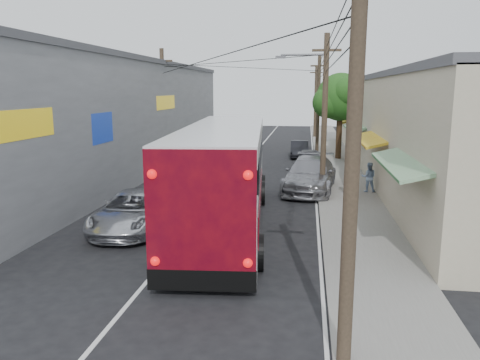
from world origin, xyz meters
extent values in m
plane|color=black|center=(0.00, 0.00, 0.00)|extent=(120.00, 120.00, 0.00)
cube|color=slate|center=(6.50, 20.00, 0.06)|extent=(3.00, 80.00, 0.12)
cube|color=beige|center=(11.00, 22.00, 3.00)|extent=(6.00, 40.00, 6.00)
cube|color=#4C4C51|center=(11.00, 22.00, 6.10)|extent=(6.20, 40.00, 0.30)
cube|color=#186F26|center=(7.70, 6.00, 2.90)|extent=(1.39, 6.00, 0.46)
cube|color=#BF7416|center=(7.70, 14.00, 2.90)|extent=(1.39, 6.00, 0.46)
cube|color=#186F26|center=(7.70, 22.00, 2.90)|extent=(1.39, 6.00, 0.46)
cube|color=#BF7416|center=(7.70, 30.00, 2.90)|extent=(1.39, 6.00, 0.46)
cube|color=#186F26|center=(7.70, 38.00, 2.90)|extent=(1.39, 6.00, 0.46)
cube|color=gray|center=(-8.50, 18.00, 3.50)|extent=(7.00, 36.00, 7.00)
cube|color=#4C4C51|center=(-8.50, 18.00, 7.10)|extent=(7.20, 36.00, 0.30)
cube|color=yellow|center=(-5.05, 4.00, 4.20)|extent=(0.12, 3.50, 1.00)
cube|color=#1433A5|center=(-5.05, 10.00, 3.60)|extent=(0.12, 2.20, 1.40)
cube|color=yellow|center=(-5.05, 20.00, 4.50)|extent=(0.12, 4.00, 0.90)
cylinder|color=#473828|center=(5.20, -2.00, 4.00)|extent=(0.28, 0.28, 8.00)
cylinder|color=#473828|center=(5.20, 13.00, 4.00)|extent=(0.28, 0.28, 8.00)
cube|color=#473828|center=(5.20, 13.00, 7.20)|extent=(1.40, 0.12, 0.12)
cylinder|color=#473828|center=(5.20, 28.00, 4.00)|extent=(0.28, 0.28, 8.00)
cube|color=#473828|center=(5.20, 28.00, 7.20)|extent=(1.40, 0.12, 0.12)
cylinder|color=#473828|center=(5.20, 43.00, 4.00)|extent=(0.28, 0.28, 8.00)
cube|color=#473828|center=(5.20, 43.00, 7.20)|extent=(1.40, 0.12, 0.12)
cylinder|color=#473828|center=(-5.20, 20.00, 4.00)|extent=(0.28, 0.28, 8.00)
cube|color=#473828|center=(-5.20, 20.00, 7.20)|extent=(1.40, 0.12, 0.12)
cylinder|color=#59595E|center=(4.10, 13.00, 7.00)|extent=(2.20, 0.10, 0.10)
cube|color=#59595E|center=(3.00, 13.00, 6.90)|extent=(0.50, 0.18, 0.12)
cylinder|color=#3F2B19|center=(6.80, 26.00, 2.00)|extent=(0.44, 0.44, 4.00)
sphere|color=#194412|center=(6.80, 26.00, 4.80)|extent=(3.60, 3.60, 3.60)
sphere|color=#194412|center=(7.80, 26.60, 4.20)|extent=(2.60, 2.60, 2.60)
sphere|color=#194412|center=(5.90, 25.60, 4.40)|extent=(2.40, 2.40, 2.40)
sphere|color=#194412|center=(7.20, 25.00, 5.20)|extent=(2.20, 2.20, 2.20)
sphere|color=#194412|center=(6.50, 26.90, 5.00)|extent=(2.00, 2.00, 2.00)
cube|color=silver|center=(1.20, 7.33, 1.30)|extent=(3.99, 13.79, 2.15)
cube|color=black|center=(1.15, 7.90, 2.89)|extent=(3.82, 11.54, 1.13)
cube|color=silver|center=(1.20, 7.33, 3.68)|extent=(3.99, 13.79, 0.57)
cube|color=maroon|center=(1.79, 0.54, 2.27)|extent=(2.81, 0.33, 3.29)
cube|color=black|center=(1.79, 0.54, 0.51)|extent=(2.83, 0.36, 0.57)
sphere|color=red|center=(0.60, 0.40, 1.02)|extent=(0.25, 0.25, 0.25)
sphere|color=red|center=(2.97, 0.60, 1.02)|extent=(0.25, 0.25, 0.25)
sphere|color=red|center=(0.60, 0.40, 3.29)|extent=(0.25, 0.25, 0.25)
sphere|color=red|center=(2.97, 0.60, 3.29)|extent=(0.25, 0.25, 0.25)
cylinder|color=black|center=(0.20, 2.47, 0.57)|extent=(0.44, 1.16, 1.13)
cylinder|color=black|center=(3.02, 2.71, 0.57)|extent=(0.44, 1.16, 1.13)
cylinder|color=black|center=(-0.50, 10.60, 0.57)|extent=(0.44, 1.16, 1.13)
cylinder|color=black|center=(2.32, 10.84, 0.57)|extent=(0.44, 1.16, 1.13)
cylinder|color=black|center=(-0.65, 12.29, 0.57)|extent=(0.44, 1.16, 1.13)
cylinder|color=black|center=(2.17, 12.54, 0.57)|extent=(0.44, 1.16, 1.13)
imported|color=silver|center=(-2.22, 6.20, 0.73)|extent=(2.73, 5.37, 1.46)
imported|color=gray|center=(4.60, 14.29, 0.89)|extent=(3.16, 6.36, 1.78)
imported|color=#2B2A30|center=(4.60, 20.49, 0.72)|extent=(1.75, 4.26, 1.44)
imported|color=black|center=(3.80, 27.00, 0.66)|extent=(1.49, 4.01, 1.31)
imported|color=#C4688C|center=(6.57, 13.04, 0.89)|extent=(0.65, 0.54, 1.54)
imported|color=#91ADD2|center=(7.60, 13.95, 0.89)|extent=(0.79, 0.63, 1.54)
camera|label=1|loc=(4.37, -10.54, 5.34)|focal=35.00mm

